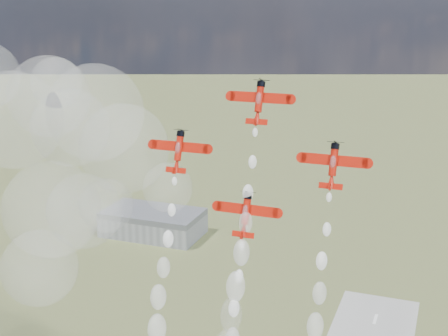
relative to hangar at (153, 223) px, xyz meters
name	(u,v)px	position (x,y,z in m)	size (l,w,h in m)	color
hangar	(153,223)	(0.00, 0.00, 0.00)	(50.00, 28.00, 13.00)	gray
plane_lead	(259,101)	(104.73, -155.04, 92.80)	(12.50, 5.49, 8.59)	red
plane_left	(179,151)	(88.81, -158.86, 82.34)	(12.50, 5.49, 8.59)	red
plane_right	(333,165)	(120.65, -158.86, 82.34)	(12.50, 5.49, 8.59)	red
plane_slot	(246,214)	(104.73, -162.68, 71.87)	(12.50, 5.49, 8.59)	red
smoke_trail_lead	(230,327)	(104.35, -170.53, 51.34)	(5.14, 20.02, 47.35)	white
drifted_smoke_cloud	(67,156)	(59.42, -155.68, 77.82)	(54.62, 40.73, 59.48)	white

